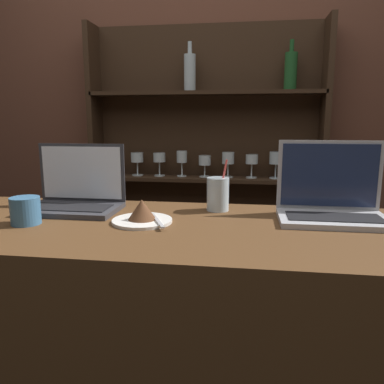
{
  "coord_description": "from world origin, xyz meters",
  "views": [
    {
      "loc": [
        0.28,
        -0.79,
        1.36
      ],
      "look_at": [
        0.12,
        0.36,
        1.14
      ],
      "focal_mm": 35.0,
      "sensor_mm": 36.0,
      "label": 1
    }
  ],
  "objects_px": {
    "laptop_far": "(332,201)",
    "water_glass": "(218,194)",
    "cake_plate": "(142,214)",
    "coffee_cup": "(25,211)",
    "laptop_near": "(75,195)"
  },
  "relations": [
    {
      "from": "water_glass",
      "to": "laptop_near",
      "type": "bearing_deg",
      "value": -173.71
    },
    {
      "from": "water_glass",
      "to": "coffee_cup",
      "type": "xyz_separation_m",
      "value": [
        -0.59,
        -0.27,
        -0.02
      ]
    },
    {
      "from": "cake_plate",
      "to": "coffee_cup",
      "type": "bearing_deg",
      "value": -168.76
    },
    {
      "from": "laptop_near",
      "to": "laptop_far",
      "type": "distance_m",
      "value": 0.9
    },
    {
      "from": "coffee_cup",
      "to": "laptop_far",
      "type": "bearing_deg",
      "value": 11.84
    },
    {
      "from": "laptop_near",
      "to": "cake_plate",
      "type": "bearing_deg",
      "value": -25.82
    },
    {
      "from": "cake_plate",
      "to": "water_glass",
      "type": "height_order",
      "value": "water_glass"
    },
    {
      "from": "cake_plate",
      "to": "water_glass",
      "type": "bearing_deg",
      "value": 41.04
    },
    {
      "from": "cake_plate",
      "to": "coffee_cup",
      "type": "xyz_separation_m",
      "value": [
        -0.36,
        -0.07,
        0.02
      ]
    },
    {
      "from": "cake_plate",
      "to": "coffee_cup",
      "type": "relative_size",
      "value": 2.12
    },
    {
      "from": "laptop_near",
      "to": "coffee_cup",
      "type": "relative_size",
      "value": 3.67
    },
    {
      "from": "laptop_far",
      "to": "water_glass",
      "type": "bearing_deg",
      "value": 170.07
    },
    {
      "from": "laptop_near",
      "to": "cake_plate",
      "type": "height_order",
      "value": "laptop_near"
    },
    {
      "from": "laptop_near",
      "to": "water_glass",
      "type": "bearing_deg",
      "value": 6.29
    },
    {
      "from": "cake_plate",
      "to": "water_glass",
      "type": "xyz_separation_m",
      "value": [
        0.23,
        0.2,
        0.03
      ]
    }
  ]
}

